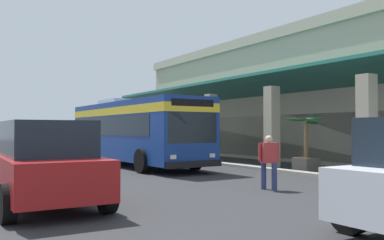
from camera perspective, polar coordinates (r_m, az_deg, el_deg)
ground at (r=26.67m, az=6.97°, el=-5.13°), size 120.00×120.00×0.00m
curb_strip at (r=23.56m, az=0.24°, el=-5.50°), size 30.48×0.50×0.12m
plaza_building at (r=29.82m, az=16.13°, el=2.57°), size 25.70×14.59×7.55m
transit_bus at (r=21.16m, az=-7.97°, el=-1.10°), size 11.23×2.91×3.34m
parked_suv_red at (r=10.51m, az=-19.44°, el=-5.37°), size 4.84×2.28×1.97m
pedestrian at (r=12.69m, az=10.36°, el=-5.29°), size 0.52×0.62×1.60m
potted_palm at (r=18.67m, az=15.16°, el=-4.94°), size 1.92×1.79×2.36m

